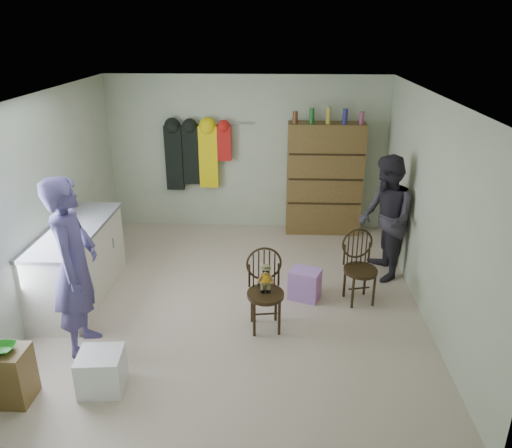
# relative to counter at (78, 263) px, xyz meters

# --- Properties ---
(ground_plane) EXTENTS (5.00, 5.00, 0.00)m
(ground_plane) POSITION_rel_counter_xyz_m (1.95, 0.00, -0.47)
(ground_plane) COLOR beige
(ground_plane) RESTS_ON ground
(room_walls) EXTENTS (5.00, 5.00, 5.00)m
(room_walls) POSITION_rel_counter_xyz_m (1.95, 0.53, 1.11)
(room_walls) COLOR beige
(room_walls) RESTS_ON ground
(counter) EXTENTS (0.64, 1.86, 0.94)m
(counter) POSITION_rel_counter_xyz_m (0.00, 0.00, 0.00)
(counter) COLOR silver
(counter) RESTS_ON ground
(stool) EXTENTS (0.38, 0.32, 0.54)m
(stool) POSITION_rel_counter_xyz_m (0.06, -1.87, -0.20)
(stool) COLOR brown
(stool) RESTS_ON ground
(bowl) EXTENTS (0.21, 0.21, 0.05)m
(bowl) POSITION_rel_counter_xyz_m (0.06, -1.87, 0.09)
(bowl) COLOR green
(bowl) RESTS_ON stool
(plastic_tub) EXTENTS (0.44, 0.42, 0.38)m
(plastic_tub) POSITION_rel_counter_xyz_m (0.84, -1.68, -0.28)
(plastic_tub) COLOR white
(plastic_tub) RESTS_ON ground
(chair_front) EXTENTS (0.47, 0.47, 0.93)m
(chair_front) POSITION_rel_counter_xyz_m (2.34, -0.56, 0.05)
(chair_front) COLOR black
(chair_front) RESTS_ON ground
(chair_far) EXTENTS (0.49, 0.49, 0.92)m
(chair_far) POSITION_rel_counter_xyz_m (3.47, 0.09, 0.02)
(chair_far) COLOR black
(chair_far) RESTS_ON ground
(striped_bag) EXTENTS (0.44, 0.39, 0.38)m
(striped_bag) POSITION_rel_counter_xyz_m (2.82, 0.09, -0.28)
(striped_bag) COLOR pink
(striped_bag) RESTS_ON ground
(person_left) EXTENTS (0.53, 0.74, 1.89)m
(person_left) POSITION_rel_counter_xyz_m (0.43, -1.03, 0.48)
(person_left) COLOR #4A4279
(person_left) RESTS_ON ground
(person_right) EXTENTS (0.71, 0.87, 1.68)m
(person_right) POSITION_rel_counter_xyz_m (3.88, 0.75, 0.37)
(person_right) COLOR #2D2B33
(person_right) RESTS_ON ground
(dresser) EXTENTS (1.20, 0.39, 2.05)m
(dresser) POSITION_rel_counter_xyz_m (3.20, 2.30, 0.44)
(dresser) COLOR brown
(dresser) RESTS_ON ground
(coat_rack) EXTENTS (1.42, 0.12, 1.09)m
(coat_rack) POSITION_rel_counter_xyz_m (1.12, 2.38, 0.78)
(coat_rack) COLOR #99999E
(coat_rack) RESTS_ON ground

